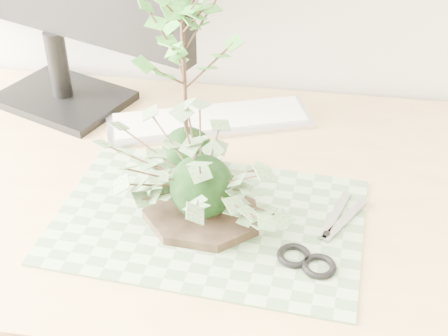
{
  "coord_description": "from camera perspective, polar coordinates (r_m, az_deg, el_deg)",
  "views": [
    {
      "loc": [
        0.11,
        0.41,
        1.37
      ],
      "look_at": [
        0.0,
        1.14,
        0.84
      ],
      "focal_mm": 50.0,
      "sensor_mm": 36.0,
      "label": 1
    }
  ],
  "objects": [
    {
      "name": "ivy_kokedama",
      "position": [
        0.9,
        -2.12,
        0.6
      ],
      "size": [
        0.28,
        0.28,
        0.19
      ],
      "rotation": [
        0.0,
        0.0,
        -0.02
      ],
      "color": "black",
      "rests_on": "stone_dish"
    },
    {
      "name": "cutting_mat",
      "position": [
        0.97,
        -1.4,
        -4.78
      ],
      "size": [
        0.49,
        0.35,
        0.0
      ],
      "primitive_type": "cube",
      "rotation": [
        0.0,
        0.0,
        -0.08
      ],
      "color": "#54734B",
      "rests_on": "desk"
    },
    {
      "name": "stone_dish",
      "position": [
        0.97,
        -1.99,
        -4.35
      ],
      "size": [
        0.2,
        0.2,
        0.01
      ],
      "primitive_type": "cylinder",
      "rotation": [
        0.0,
        0.0,
        -0.07
      ],
      "color": "black",
      "rests_on": "cutting_mat"
    },
    {
      "name": "keyboard",
      "position": [
        1.21,
        -1.31,
        4.4
      ],
      "size": [
        0.41,
        0.24,
        0.02
      ],
      "rotation": [
        0.0,
        0.0,
        0.35
      ],
      "color": "#B7B7BF",
      "rests_on": "desk"
    },
    {
      "name": "maple_kokedama",
      "position": [
        0.95,
        -3.81,
        12.01
      ],
      "size": [
        0.25,
        0.25,
        0.36
      ],
      "rotation": [
        0.0,
        0.0,
        -0.4
      ],
      "color": "black",
      "rests_on": "desk"
    },
    {
      "name": "desk",
      "position": [
        1.11,
        -2.89,
        -4.92
      ],
      "size": [
        1.6,
        0.7,
        0.74
      ],
      "color": "tan",
      "rests_on": "ground_plane"
    },
    {
      "name": "scissors",
      "position": [
        0.92,
        9.02,
        -7.64
      ],
      "size": [
        0.11,
        0.21,
        0.01
      ],
      "rotation": [
        0.0,
        0.0,
        -0.42
      ],
      "color": "#939399",
      "rests_on": "cutting_mat"
    }
  ]
}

